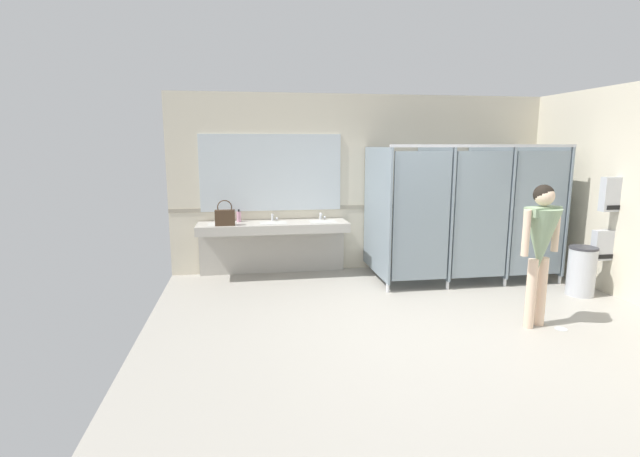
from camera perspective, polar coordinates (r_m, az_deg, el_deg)
The scene contains 14 objects.
ground_plane at distance 5.68m, azimuth 13.10°, elevation -12.04°, with size 6.52×5.94×0.10m, color #9E998E.
wall_back at distance 7.88m, azimuth 6.07°, elevation 5.54°, with size 6.52×0.12×2.88m, color beige.
wall_back_tile_band at distance 7.86m, azimuth 6.14°, elevation 2.67°, with size 6.52×0.01×0.06m, color #9E937F.
vanity_counter at distance 7.45m, azimuth -5.75°, elevation -0.89°, with size 2.35×0.59×0.99m.
mirror_panel at distance 7.53m, azimuth -5.99°, elevation 6.80°, with size 2.25×0.02×1.22m, color silver.
bathroom_stalls at distance 7.44m, azimuth 17.47°, elevation 2.12°, with size 2.76×1.41×2.08m.
paper_towel_dispenser_upper at distance 7.51m, azimuth 32.23°, elevation 3.56°, with size 0.33×0.13×0.47m.
paper_towel_dispenser_lower at distance 7.62m, azimuth 31.60°, elevation -1.73°, with size 0.39×0.13×0.42m.
trash_bin at distance 7.45m, azimuth 29.36°, elevation -4.55°, with size 0.37×0.37×0.69m.
person_standing at distance 5.79m, azimuth 25.40°, elevation -1.10°, with size 0.55×0.51×1.64m.
handbag at distance 7.15m, azimuth -11.56°, elevation 1.41°, with size 0.29×0.11×0.39m.
soap_dispenser at distance 7.47m, azimuth -9.90°, elevation 1.46°, with size 0.07×0.07×0.20m.
paper_cup at distance 7.25m, azimuth -11.35°, elevation 0.90°, with size 0.07×0.07×0.10m, color beige.
floor_drain_cover at distance 6.10m, azimuth 27.40°, elevation -10.83°, with size 0.14×0.14×0.01m, color #B7BABF.
Camera 1 is at (-2.05, -4.85, 2.08)m, focal length 26.15 mm.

